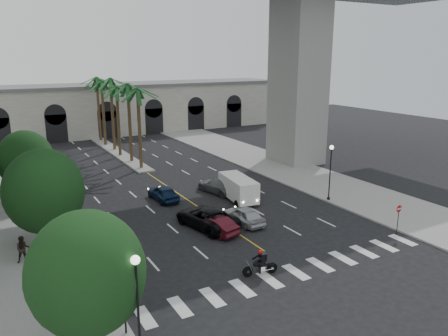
{
  "coord_description": "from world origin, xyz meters",
  "views": [
    {
      "loc": [
        -16.28,
        -21.07,
        13.32
      ],
      "look_at": [
        -1.0,
        6.0,
        5.24
      ],
      "focal_mm": 35.0,
      "sensor_mm": 36.0,
      "label": 1
    }
  ],
  "objects_px": {
    "lamp_post_left_near": "(138,302)",
    "traffic_signal_far": "(102,257)",
    "motorcycle_rider": "(261,263)",
    "pedestrian_b": "(23,249)",
    "car_a": "(244,215)",
    "car_b": "(215,225)",
    "car_e": "(163,193)",
    "pedestrian_a": "(74,272)",
    "lamp_post_left_far": "(55,181)",
    "traffic_signal_near": "(123,289)",
    "lamp_post_right": "(330,168)",
    "car_c": "(206,217)",
    "car_d": "(219,185)",
    "do_not_enter_sign": "(399,213)",
    "cargo_van": "(238,188)"
  },
  "relations": [
    {
      "from": "pedestrian_b",
      "to": "traffic_signal_near",
      "type": "bearing_deg",
      "value": -72.37
    },
    {
      "from": "lamp_post_right",
      "to": "traffic_signal_near",
      "type": "xyz_separation_m",
      "value": [
        -22.7,
        -10.5,
        -0.71
      ]
    },
    {
      "from": "traffic_signal_far",
      "to": "car_d",
      "type": "xyz_separation_m",
      "value": [
        14.98,
        13.76,
        -1.75
      ]
    },
    {
      "from": "lamp_post_left_near",
      "to": "car_a",
      "type": "distance_m",
      "value": 17.87
    },
    {
      "from": "motorcycle_rider",
      "to": "car_b",
      "type": "height_order",
      "value": "motorcycle_rider"
    },
    {
      "from": "lamp_post_left_near",
      "to": "traffic_signal_far",
      "type": "relative_size",
      "value": 1.47
    },
    {
      "from": "pedestrian_a",
      "to": "pedestrian_b",
      "type": "height_order",
      "value": "pedestrian_b"
    },
    {
      "from": "traffic_signal_near",
      "to": "traffic_signal_far",
      "type": "relative_size",
      "value": 1.0
    },
    {
      "from": "do_not_enter_sign",
      "to": "car_d",
      "type": "bearing_deg",
      "value": 109.87
    },
    {
      "from": "traffic_signal_far",
      "to": "pedestrian_a",
      "type": "relative_size",
      "value": 2.06
    },
    {
      "from": "car_d",
      "to": "pedestrian_a",
      "type": "bearing_deg",
      "value": 24.34
    },
    {
      "from": "pedestrian_a",
      "to": "motorcycle_rider",
      "type": "bearing_deg",
      "value": -25.23
    },
    {
      "from": "lamp_post_left_near",
      "to": "pedestrian_b",
      "type": "height_order",
      "value": "lamp_post_left_near"
    },
    {
      "from": "lamp_post_left_near",
      "to": "traffic_signal_near",
      "type": "height_order",
      "value": "lamp_post_left_near"
    },
    {
      "from": "traffic_signal_far",
      "to": "lamp_post_left_near",
      "type": "bearing_deg",
      "value": -90.88
    },
    {
      "from": "traffic_signal_near",
      "to": "lamp_post_left_near",
      "type": "bearing_deg",
      "value": -92.29
    },
    {
      "from": "lamp_post_left_far",
      "to": "do_not_enter_sign",
      "type": "xyz_separation_m",
      "value": [
        21.9,
        -16.52,
        -1.51
      ]
    },
    {
      "from": "traffic_signal_far",
      "to": "pedestrian_a",
      "type": "height_order",
      "value": "traffic_signal_far"
    },
    {
      "from": "car_a",
      "to": "car_b",
      "type": "distance_m",
      "value": 3.06
    },
    {
      "from": "car_c",
      "to": "pedestrian_a",
      "type": "relative_size",
      "value": 3.3
    },
    {
      "from": "lamp_post_right",
      "to": "car_e",
      "type": "relative_size",
      "value": 1.26
    },
    {
      "from": "traffic_signal_far",
      "to": "do_not_enter_sign",
      "type": "bearing_deg",
      "value": -5.28
    },
    {
      "from": "traffic_signal_near",
      "to": "car_e",
      "type": "distance_m",
      "value": 20.59
    },
    {
      "from": "lamp_post_left_near",
      "to": "pedestrian_b",
      "type": "relative_size",
      "value": 2.96
    },
    {
      "from": "car_e",
      "to": "pedestrian_a",
      "type": "distance_m",
      "value": 16.26
    },
    {
      "from": "lamp_post_left_near",
      "to": "car_e",
      "type": "height_order",
      "value": "lamp_post_left_near"
    },
    {
      "from": "traffic_signal_far",
      "to": "car_e",
      "type": "relative_size",
      "value": 0.86
    },
    {
      "from": "cargo_van",
      "to": "pedestrian_a",
      "type": "relative_size",
      "value": 3.09
    },
    {
      "from": "traffic_signal_far",
      "to": "car_a",
      "type": "height_order",
      "value": "traffic_signal_far"
    },
    {
      "from": "motorcycle_rider",
      "to": "pedestrian_b",
      "type": "relative_size",
      "value": 1.27
    },
    {
      "from": "car_a",
      "to": "motorcycle_rider",
      "type": "bearing_deg",
      "value": 62.26
    },
    {
      "from": "motorcycle_rider",
      "to": "pedestrian_b",
      "type": "distance_m",
      "value": 15.48
    },
    {
      "from": "lamp_post_left_near",
      "to": "motorcycle_rider",
      "type": "bearing_deg",
      "value": 25.03
    },
    {
      "from": "car_c",
      "to": "pedestrian_b",
      "type": "height_order",
      "value": "pedestrian_b"
    },
    {
      "from": "lamp_post_right",
      "to": "pedestrian_b",
      "type": "relative_size",
      "value": 2.96
    },
    {
      "from": "traffic_signal_far",
      "to": "car_b",
      "type": "xyz_separation_m",
      "value": [
        9.8,
        5.01,
        -1.83
      ]
    },
    {
      "from": "car_e",
      "to": "pedestrian_b",
      "type": "xyz_separation_m",
      "value": [
        -12.8,
        -7.65,
        0.33
      ]
    },
    {
      "from": "traffic_signal_near",
      "to": "traffic_signal_far",
      "type": "xyz_separation_m",
      "value": [
        0.0,
        4.0,
        0.0
      ]
    },
    {
      "from": "traffic_signal_far",
      "to": "car_b",
      "type": "height_order",
      "value": "traffic_signal_far"
    },
    {
      "from": "lamp_post_right",
      "to": "traffic_signal_near",
      "type": "height_order",
      "value": "lamp_post_right"
    },
    {
      "from": "car_c",
      "to": "pedestrian_a",
      "type": "bearing_deg",
      "value": 10.65
    },
    {
      "from": "car_b",
      "to": "do_not_enter_sign",
      "type": "distance_m",
      "value": 13.95
    },
    {
      "from": "lamp_post_left_far",
      "to": "car_e",
      "type": "bearing_deg",
      "value": -1.21
    },
    {
      "from": "car_b",
      "to": "pedestrian_b",
      "type": "distance_m",
      "value": 13.44
    },
    {
      "from": "lamp_post_left_near",
      "to": "pedestrian_a",
      "type": "height_order",
      "value": "lamp_post_left_near"
    },
    {
      "from": "lamp_post_right",
      "to": "motorcycle_rider",
      "type": "relative_size",
      "value": 2.33
    },
    {
      "from": "lamp_post_left_near",
      "to": "car_b",
      "type": "relative_size",
      "value": 1.3
    },
    {
      "from": "lamp_post_left_near",
      "to": "car_a",
      "type": "bearing_deg",
      "value": 43.18
    },
    {
      "from": "motorcycle_rider",
      "to": "car_d",
      "type": "distance_m",
      "value": 16.94
    },
    {
      "from": "lamp_post_left_far",
      "to": "pedestrian_b",
      "type": "height_order",
      "value": "lamp_post_left_far"
    }
  ]
}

